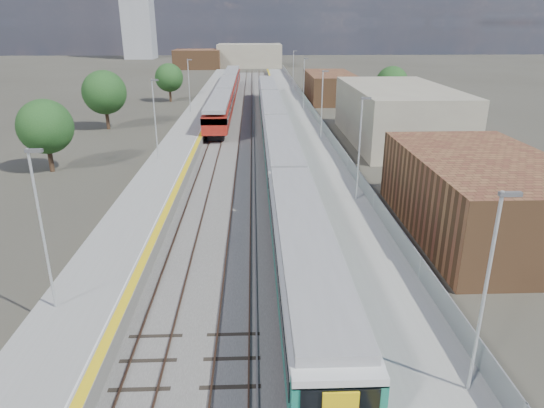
{
  "coord_description": "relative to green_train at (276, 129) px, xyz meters",
  "views": [
    {
      "loc": [
        -0.95,
        -11.64,
        13.32
      ],
      "look_at": [
        0.18,
        17.99,
        2.2
      ],
      "focal_mm": 32.0,
      "sensor_mm": 36.0,
      "label": 1
    }
  ],
  "objects": [
    {
      "name": "tracks",
      "position": [
        -3.15,
        13.09,
        -2.2
      ],
      "size": [
        8.96,
        160.0,
        0.17
      ],
      "color": "#4C3323",
      "rests_on": "ground"
    },
    {
      "name": "red_train",
      "position": [
        -7.0,
        33.2,
        -0.04
      ],
      "size": [
        3.05,
        61.7,
        3.84
      ],
      "color": "black",
      "rests_on": "ground"
    },
    {
      "name": "platform_left",
      "position": [
        -10.55,
        11.4,
        -1.79
      ],
      "size": [
        4.3,
        155.0,
        8.52
      ],
      "color": "slate",
      "rests_on": "ground"
    },
    {
      "name": "ballast_bed",
      "position": [
        -3.75,
        11.41,
        -2.28
      ],
      "size": [
        10.5,
        155.0,
        0.06
      ],
      "primitive_type": "cube",
      "color": "#565451",
      "rests_on": "ground"
    },
    {
      "name": "tree_a",
      "position": [
        -21.74,
        -7.53,
        1.99
      ],
      "size": [
        5.04,
        5.04,
        6.84
      ],
      "color": "#382619",
      "rests_on": "ground"
    },
    {
      "name": "tree_d",
      "position": [
        19.76,
        25.96,
        2.04
      ],
      "size": [
        5.1,
        5.1,
        6.91
      ],
      "color": "#382619",
      "rests_on": "ground"
    },
    {
      "name": "platform_right",
      "position": [
        3.78,
        11.4,
        -1.78
      ],
      "size": [
        4.7,
        155.0,
        8.52
      ],
      "color": "slate",
      "rests_on": "ground"
    },
    {
      "name": "tree_c",
      "position": [
        -17.33,
        35.94,
        1.9
      ],
      "size": [
        4.94,
        4.94,
        6.69
      ],
      "color": "#382619",
      "rests_on": "ground"
    },
    {
      "name": "buildings",
      "position": [
        -19.62,
        97.51,
        8.39
      ],
      "size": [
        72.0,
        185.5,
        40.0
      ],
      "color": "brown",
      "rests_on": "ground"
    },
    {
      "name": "green_train",
      "position": [
        0.0,
        0.0,
        0.0
      ],
      "size": [
        2.98,
        82.92,
        3.28
      ],
      "color": "black",
      "rests_on": "ground"
    },
    {
      "name": "ground",
      "position": [
        -1.5,
        8.91,
        -2.31
      ],
      "size": [
        320.0,
        320.0,
        0.0
      ],
      "primitive_type": "plane",
      "color": "#47443A",
      "rests_on": "ground"
    },
    {
      "name": "tree_b",
      "position": [
        -21.84,
        12.09,
        2.51
      ],
      "size": [
        5.65,
        5.65,
        7.66
      ],
      "color": "#382619",
      "rests_on": "ground"
    }
  ]
}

